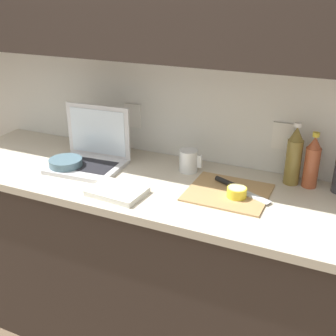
{
  "coord_description": "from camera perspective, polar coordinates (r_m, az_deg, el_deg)",
  "views": [
    {
      "loc": [
        0.83,
        -1.48,
        1.71
      ],
      "look_at": [
        0.16,
        -0.01,
        1.0
      ],
      "focal_mm": 45.0,
      "sensor_mm": 36.0,
      "label": 1
    }
  ],
  "objects": [
    {
      "name": "cutting_board",
      "position": [
        1.75,
        8.14,
        -3.29
      ],
      "size": [
        0.33,
        0.29,
        0.01
      ],
      "primitive_type": "cube",
      "color": "tan",
      "rests_on": "counter_unit"
    },
    {
      "name": "measuring_cup",
      "position": [
        1.92,
        2.83,
        0.99
      ],
      "size": [
        0.11,
        0.09,
        0.1
      ],
      "color": "silver",
      "rests_on": "counter_unit"
    },
    {
      "name": "dish_towel",
      "position": [
        1.73,
        -6.89,
        -3.19
      ],
      "size": [
        0.23,
        0.17,
        0.02
      ],
      "primitive_type": "cube",
      "rotation": [
        0.0,
        0.0,
        -0.07
      ],
      "color": "silver",
      "rests_on": "counter_unit"
    },
    {
      "name": "bowl_white",
      "position": [
        1.99,
        -13.67,
        0.48
      ],
      "size": [
        0.15,
        0.15,
        0.05
      ],
      "color": "slate",
      "rests_on": "counter_unit"
    },
    {
      "name": "counter_unit",
      "position": [
        2.12,
        -4.39,
        -12.14
      ],
      "size": [
        1.92,
        0.61,
        0.92
      ],
      "color": "#332823",
      "rests_on": "ground_plane"
    },
    {
      "name": "wall_back",
      "position": [
        1.92,
        -1.46,
        19.28
      ],
      "size": [
        5.2,
        0.38,
        2.6
      ],
      "color": "white",
      "rests_on": "ground_plane"
    },
    {
      "name": "ground_plane",
      "position": [
        2.41,
        -3.65,
        -21.34
      ],
      "size": [
        12.0,
        12.0,
        0.0
      ],
      "primitive_type": "plane",
      "color": "brown",
      "rests_on": "ground"
    },
    {
      "name": "lemon_half_cut",
      "position": [
        1.7,
        9.3,
        -3.24
      ],
      "size": [
        0.08,
        0.08,
        0.04
      ],
      "color": "yellow",
      "rests_on": "cutting_board"
    },
    {
      "name": "laptop",
      "position": [
        2.01,
        -10.33,
        2.11
      ],
      "size": [
        0.34,
        0.28,
        0.27
      ],
      "rotation": [
        0.0,
        0.0,
        0.06
      ],
      "color": "silver",
      "rests_on": "counter_unit"
    },
    {
      "name": "bottle_green_soda",
      "position": [
        1.85,
        16.68,
        1.54
      ],
      "size": [
        0.07,
        0.07,
        0.27
      ],
      "color": "olive",
      "rests_on": "counter_unit"
    },
    {
      "name": "knife",
      "position": [
        1.78,
        8.73,
        -2.36
      ],
      "size": [
        0.27,
        0.14,
        0.02
      ],
      "rotation": [
        0.0,
        0.0,
        -0.42
      ],
      "color": "silver",
      "rests_on": "cutting_board"
    },
    {
      "name": "bottle_oil_tall",
      "position": [
        1.85,
        18.92,
        0.72
      ],
      "size": [
        0.06,
        0.06,
        0.24
      ],
      "color": "#A34C2D",
      "rests_on": "counter_unit"
    }
  ]
}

